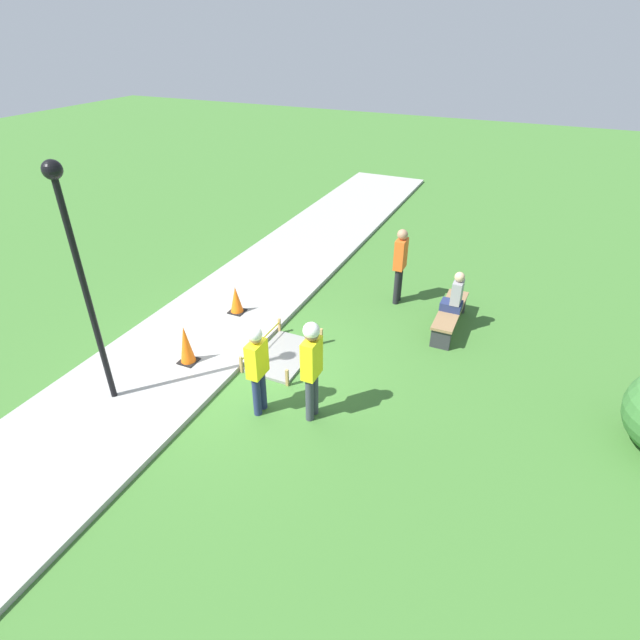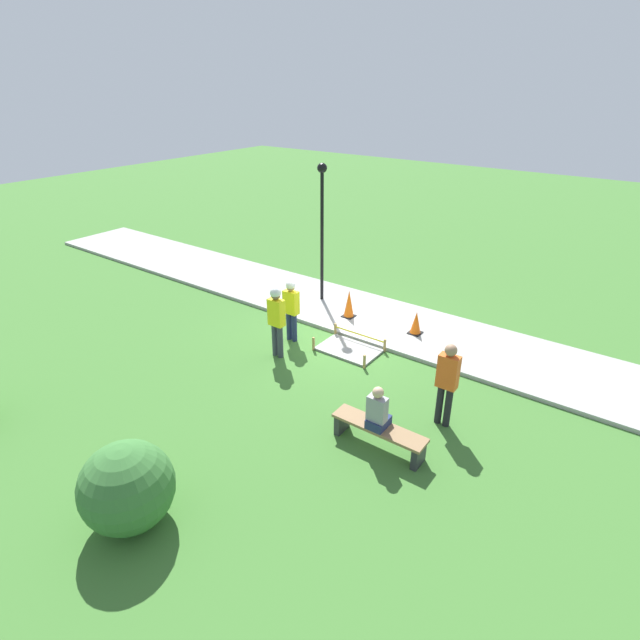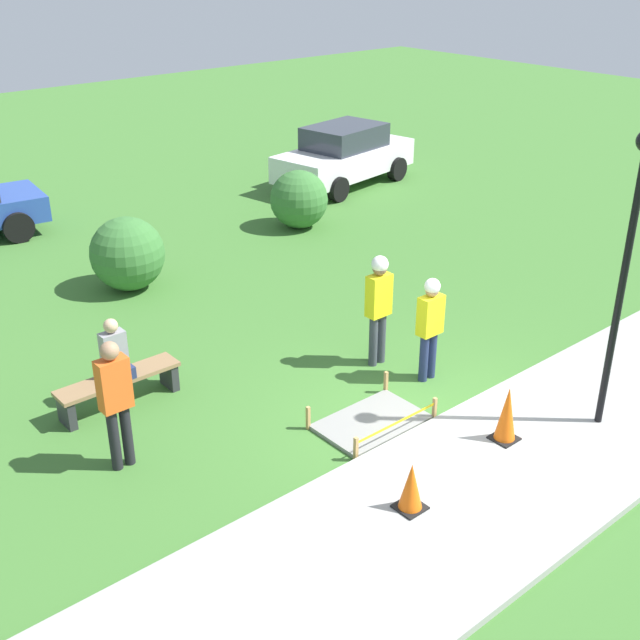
% 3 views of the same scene
% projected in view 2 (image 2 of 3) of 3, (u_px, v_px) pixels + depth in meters
% --- Properties ---
extents(ground_plane, '(60.00, 60.00, 0.00)m').
position_uv_depth(ground_plane, '(341.00, 336.00, 13.53)').
color(ground_plane, '#3D702D').
extents(sidewalk, '(28.00, 2.84, 0.10)m').
position_uv_depth(sidewalk, '(369.00, 316.00, 14.54)').
color(sidewalk, '#9E9E99').
rests_on(sidewalk, ground_plane).
extents(wet_concrete_patch, '(1.58, 1.04, 0.36)m').
position_uv_depth(wet_concrete_patch, '(349.00, 350.00, 12.79)').
color(wet_concrete_patch, gray).
rests_on(wet_concrete_patch, ground_plane).
extents(traffic_cone_near_patch, '(0.34, 0.34, 0.63)m').
position_uv_depth(traffic_cone_near_patch, '(416.00, 323.00, 13.34)').
color(traffic_cone_near_patch, black).
rests_on(traffic_cone_near_patch, sidewalk).
extents(traffic_cone_far_patch, '(0.34, 0.34, 0.81)m').
position_uv_depth(traffic_cone_far_patch, '(349.00, 304.00, 14.24)').
color(traffic_cone_far_patch, black).
rests_on(traffic_cone_far_patch, sidewalk).
extents(park_bench, '(1.85, 0.44, 0.49)m').
position_uv_depth(park_bench, '(379.00, 432.00, 9.33)').
color(park_bench, '#2D2D33').
rests_on(park_bench, ground_plane).
extents(person_seated_on_bench, '(0.36, 0.44, 0.89)m').
position_uv_depth(person_seated_on_bench, '(378.00, 412.00, 9.10)').
color(person_seated_on_bench, navy).
rests_on(person_seated_on_bench, park_bench).
extents(worker_supervisor, '(0.40, 0.24, 1.70)m').
position_uv_depth(worker_supervisor, '(291.00, 306.00, 12.91)').
color(worker_supervisor, navy).
rests_on(worker_supervisor, ground_plane).
extents(worker_assistant, '(0.40, 0.27, 1.86)m').
position_uv_depth(worker_assistant, '(276.00, 315.00, 12.10)').
color(worker_assistant, '#383D47').
rests_on(worker_assistant, ground_plane).
extents(bystander_in_orange_shirt, '(0.40, 0.24, 1.82)m').
position_uv_depth(bystander_in_orange_shirt, '(447.00, 380.00, 9.67)').
color(bystander_in_orange_shirt, black).
rests_on(bystander_in_orange_shirt, ground_plane).
extents(lamppost_near, '(0.28, 0.28, 4.10)m').
position_uv_depth(lamppost_near, '(322.00, 214.00, 14.39)').
color(lamppost_near, black).
rests_on(lamppost_near, sidewalk).
extents(shrub_rounded_mid, '(1.44, 1.44, 1.44)m').
position_uv_depth(shrub_rounded_mid, '(127.00, 487.00, 7.58)').
color(shrub_rounded_mid, '#387033').
rests_on(shrub_rounded_mid, ground_plane).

